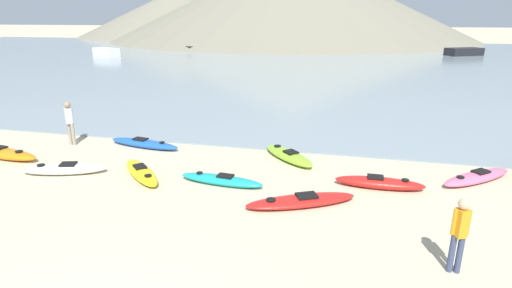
{
  "coord_description": "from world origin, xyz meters",
  "views": [
    {
      "loc": [
        3.99,
        -3.47,
        4.99
      ],
      "look_at": [
        0.73,
        10.08,
        0.5
      ],
      "focal_mm": 28.0,
      "sensor_mm": 36.0,
      "label": 1
    }
  ],
  "objects_px": {
    "moored_boat_3": "(106,52)",
    "moored_boat_4": "(185,43)",
    "moored_boat_0": "(203,48)",
    "moored_boat_2": "(464,52)",
    "kayak_on_sand_1": "(65,169)",
    "kayak_on_sand_2": "(2,153)",
    "person_near_foreground": "(460,231)",
    "kayak_on_sand_0": "(379,183)",
    "kayak_on_sand_6": "(477,177)",
    "kayak_on_sand_7": "(141,172)",
    "person_near_waterline": "(70,121)",
    "kayak_on_sand_3": "(144,143)",
    "kayak_on_sand_8": "(301,201)",
    "moored_boat_1": "(369,44)",
    "kayak_on_sand_4": "(221,180)",
    "kayak_on_sand_5": "(289,155)"
  },
  "relations": [
    {
      "from": "moored_boat_3",
      "to": "moored_boat_4",
      "type": "height_order",
      "value": "moored_boat_4"
    },
    {
      "from": "moored_boat_0",
      "to": "moored_boat_2",
      "type": "distance_m",
      "value": 35.78
    },
    {
      "from": "kayak_on_sand_1",
      "to": "kayak_on_sand_2",
      "type": "xyz_separation_m",
      "value": [
        -3.31,
        0.81,
        0.02
      ]
    },
    {
      "from": "person_near_foreground",
      "to": "moored_boat_4",
      "type": "height_order",
      "value": "person_near_foreground"
    },
    {
      "from": "moored_boat_0",
      "to": "moored_boat_2",
      "type": "relative_size",
      "value": 0.98
    },
    {
      "from": "kayak_on_sand_0",
      "to": "person_near_foreground",
      "type": "relative_size",
      "value": 1.62
    },
    {
      "from": "kayak_on_sand_0",
      "to": "moored_boat_2",
      "type": "height_order",
      "value": "moored_boat_2"
    },
    {
      "from": "kayak_on_sand_6",
      "to": "kayak_on_sand_7",
      "type": "distance_m",
      "value": 10.72
    },
    {
      "from": "moored_boat_0",
      "to": "moored_boat_4",
      "type": "bearing_deg",
      "value": 131.66
    },
    {
      "from": "moored_boat_2",
      "to": "moored_boat_4",
      "type": "distance_m",
      "value": 41.68
    },
    {
      "from": "person_near_waterline",
      "to": "kayak_on_sand_3",
      "type": "bearing_deg",
      "value": 7.63
    },
    {
      "from": "kayak_on_sand_6",
      "to": "kayak_on_sand_8",
      "type": "relative_size",
      "value": 0.84
    },
    {
      "from": "kayak_on_sand_0",
      "to": "kayak_on_sand_2",
      "type": "bearing_deg",
      "value": -178.2
    },
    {
      "from": "kayak_on_sand_8",
      "to": "moored_boat_3",
      "type": "bearing_deg",
      "value": 129.47
    },
    {
      "from": "kayak_on_sand_3",
      "to": "person_near_waterline",
      "type": "height_order",
      "value": "person_near_waterline"
    },
    {
      "from": "person_near_waterline",
      "to": "kayak_on_sand_1",
      "type": "bearing_deg",
      "value": -56.95
    },
    {
      "from": "kayak_on_sand_6",
      "to": "person_near_foreground",
      "type": "height_order",
      "value": "person_near_foreground"
    },
    {
      "from": "kayak_on_sand_2",
      "to": "kayak_on_sand_3",
      "type": "xyz_separation_m",
      "value": [
        4.48,
        2.34,
        -0.02
      ]
    },
    {
      "from": "kayak_on_sand_7",
      "to": "kayak_on_sand_8",
      "type": "bearing_deg",
      "value": -9.21
    },
    {
      "from": "kayak_on_sand_8",
      "to": "moored_boat_1",
      "type": "distance_m",
      "value": 59.31
    },
    {
      "from": "kayak_on_sand_7",
      "to": "moored_boat_1",
      "type": "xyz_separation_m",
      "value": [
        8.81,
        58.34,
        0.39
      ]
    },
    {
      "from": "kayak_on_sand_6",
      "to": "moored_boat_3",
      "type": "xyz_separation_m",
      "value": [
        -34.41,
        32.55,
        0.45
      ]
    },
    {
      "from": "kayak_on_sand_0",
      "to": "kayak_on_sand_8",
      "type": "relative_size",
      "value": 0.84
    },
    {
      "from": "kayak_on_sand_2",
      "to": "kayak_on_sand_7",
      "type": "relative_size",
      "value": 1.43
    },
    {
      "from": "kayak_on_sand_1",
      "to": "kayak_on_sand_6",
      "type": "xyz_separation_m",
      "value": [
        13.09,
        2.47,
        -0.01
      ]
    },
    {
      "from": "kayak_on_sand_3",
      "to": "kayak_on_sand_8",
      "type": "bearing_deg",
      "value": -28.26
    },
    {
      "from": "kayak_on_sand_4",
      "to": "kayak_on_sand_7",
      "type": "xyz_separation_m",
      "value": [
        -2.75,
        0.02,
        -0.0
      ]
    },
    {
      "from": "kayak_on_sand_4",
      "to": "person_near_foreground",
      "type": "relative_size",
      "value": 1.68
    },
    {
      "from": "kayak_on_sand_3",
      "to": "kayak_on_sand_5",
      "type": "xyz_separation_m",
      "value": [
        5.82,
        -0.09,
        0.0
      ]
    },
    {
      "from": "kayak_on_sand_1",
      "to": "kayak_on_sand_5",
      "type": "distance_m",
      "value": 7.63
    },
    {
      "from": "kayak_on_sand_0",
      "to": "moored_boat_1",
      "type": "bearing_deg",
      "value": 88.69
    },
    {
      "from": "kayak_on_sand_1",
      "to": "moored_boat_0",
      "type": "bearing_deg",
      "value": 105.28
    },
    {
      "from": "kayak_on_sand_2",
      "to": "moored_boat_3",
      "type": "relative_size",
      "value": 0.83
    },
    {
      "from": "kayak_on_sand_2",
      "to": "moored_boat_4",
      "type": "xyz_separation_m",
      "value": [
        -15.01,
        52.28,
        0.48
      ]
    },
    {
      "from": "moored_boat_3",
      "to": "kayak_on_sand_6",
      "type": "bearing_deg",
      "value": -43.41
    },
    {
      "from": "kayak_on_sand_5",
      "to": "kayak_on_sand_0",
      "type": "bearing_deg",
      "value": -30.77
    },
    {
      "from": "kayak_on_sand_7",
      "to": "moored_boat_0",
      "type": "relative_size",
      "value": 0.48
    },
    {
      "from": "moored_boat_1",
      "to": "moored_boat_4",
      "type": "distance_m",
      "value": 30.23
    },
    {
      "from": "kayak_on_sand_0",
      "to": "kayak_on_sand_6",
      "type": "height_order",
      "value": "kayak_on_sand_0"
    },
    {
      "from": "kayak_on_sand_0",
      "to": "kayak_on_sand_3",
      "type": "height_order",
      "value": "kayak_on_sand_0"
    },
    {
      "from": "moored_boat_2",
      "to": "moored_boat_4",
      "type": "bearing_deg",
      "value": 172.13
    },
    {
      "from": "kayak_on_sand_4",
      "to": "kayak_on_sand_6",
      "type": "xyz_separation_m",
      "value": [
        7.77,
        2.1,
        0.0
      ]
    },
    {
      "from": "moored_boat_1",
      "to": "moored_boat_3",
      "type": "bearing_deg",
      "value": -144.04
    },
    {
      "from": "kayak_on_sand_8",
      "to": "person_near_foreground",
      "type": "bearing_deg",
      "value": -33.98
    },
    {
      "from": "kayak_on_sand_1",
      "to": "moored_boat_4",
      "type": "bearing_deg",
      "value": 109.04
    },
    {
      "from": "kayak_on_sand_5",
      "to": "kayak_on_sand_6",
      "type": "distance_m",
      "value": 6.12
    },
    {
      "from": "person_near_waterline",
      "to": "moored_boat_4",
      "type": "xyz_separation_m",
      "value": [
        -16.53,
        50.34,
        -0.35
      ]
    },
    {
      "from": "kayak_on_sand_3",
      "to": "moored_boat_2",
      "type": "distance_m",
      "value": 49.31
    },
    {
      "from": "moored_boat_0",
      "to": "moored_boat_2",
      "type": "height_order",
      "value": "moored_boat_2"
    },
    {
      "from": "moored_boat_1",
      "to": "kayak_on_sand_8",
      "type": "bearing_deg",
      "value": -93.36
    }
  ]
}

